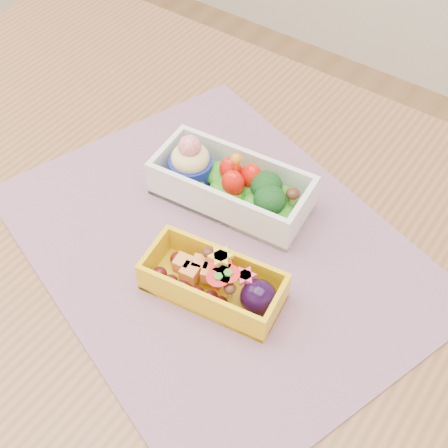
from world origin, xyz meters
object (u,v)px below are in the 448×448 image
Objects in this scene: bento_white at (231,185)px; bento_yellow at (216,282)px; placemat at (216,245)px; table at (202,313)px.

bento_white is 0.14m from bento_yellow.
placemat is 2.44× the size of bento_white.
table is 7.59× the size of bento_yellow.
bento_yellow is at bearing -53.77° from placemat.
placemat is 0.08m from bento_white.
table is at bearing -86.15° from placemat.
bento_white is at bearing 106.30° from table.
bento_white is at bearing 112.06° from placemat.
table is 0.11m from placemat.
bento_white is 1.25× the size of bento_yellow.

